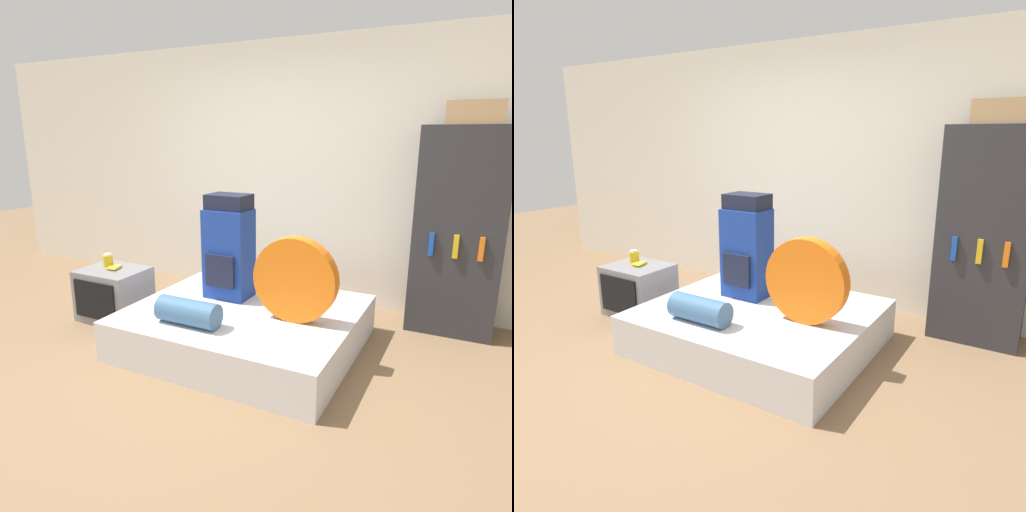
# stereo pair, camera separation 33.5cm
# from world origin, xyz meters

# --- Properties ---
(ground_plane) EXTENTS (16.00, 16.00, 0.00)m
(ground_plane) POSITION_xyz_m (0.00, 0.00, 0.00)
(ground_plane) COLOR #846647
(wall_back) EXTENTS (8.00, 0.05, 2.60)m
(wall_back) POSITION_xyz_m (0.00, 2.05, 1.30)
(wall_back) COLOR silver
(wall_back) RESTS_ON ground_plane
(bed) EXTENTS (1.77, 1.55, 0.32)m
(bed) POSITION_xyz_m (0.17, 0.70, 0.16)
(bed) COLOR silver
(bed) RESTS_ON ground_plane
(backpack) EXTENTS (0.38, 0.31, 0.89)m
(backpack) POSITION_xyz_m (-0.09, 0.89, 0.76)
(backpack) COLOR navy
(backpack) RESTS_ON bed
(tent_bag) EXTENTS (0.65, 0.11, 0.65)m
(tent_bag) POSITION_xyz_m (0.62, 0.64, 0.65)
(tent_bag) COLOR orange
(tent_bag) RESTS_ON bed
(sleeping_roll) EXTENTS (0.49, 0.20, 0.20)m
(sleeping_roll) POSITION_xyz_m (-0.05, 0.22, 0.42)
(sleeping_roll) COLOR #3D668E
(sleeping_roll) RESTS_ON bed
(television) EXTENTS (0.58, 0.50, 0.48)m
(television) POSITION_xyz_m (-1.20, 0.65, 0.24)
(television) COLOR gray
(television) RESTS_ON ground_plane
(canister) EXTENTS (0.09, 0.09, 0.13)m
(canister) POSITION_xyz_m (-1.30, 0.71, 0.54)
(canister) COLOR gold
(canister) RESTS_ON television
(banana_bunch) EXTENTS (0.13, 0.17, 0.03)m
(banana_bunch) POSITION_xyz_m (-1.18, 0.68, 0.50)
(banana_bunch) COLOR yellow
(banana_bunch) RESTS_ON television
(bookshelf) EXTENTS (0.71, 0.39, 1.77)m
(bookshelf) POSITION_xyz_m (1.65, 1.77, 0.88)
(bookshelf) COLOR #2D2D33
(bookshelf) RESTS_ON ground_plane
(cardboard_box) EXTENTS (0.42, 0.23, 0.18)m
(cardboard_box) POSITION_xyz_m (1.67, 1.74, 1.86)
(cardboard_box) COLOR tan
(cardboard_box) RESTS_ON bookshelf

